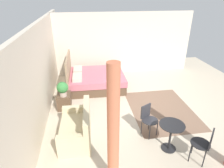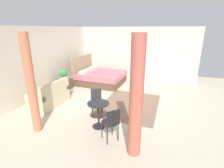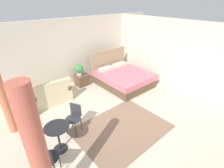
{
  "view_description": "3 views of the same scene",
  "coord_description": "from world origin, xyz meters",
  "px_view_note": "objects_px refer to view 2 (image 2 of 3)",
  "views": [
    {
      "loc": [
        -5.21,
        1.77,
        3.36
      ],
      "look_at": [
        0.12,
        0.94,
        0.76
      ],
      "focal_mm": 31.14,
      "sensor_mm": 36.0,
      "label": 1
    },
    {
      "loc": [
        -5.6,
        -1.73,
        2.51
      ],
      "look_at": [
        -0.17,
        0.19,
        0.61
      ],
      "focal_mm": 27.0,
      "sensor_mm": 36.0,
      "label": 2
    },
    {
      "loc": [
        -2.95,
        -3.07,
        3.26
      ],
      "look_at": [
        0.34,
        0.72,
        0.67
      ],
      "focal_mm": 27.0,
      "sensor_mm": 36.0,
      "label": 3
    }
  ],
  "objects_px": {
    "vase": "(66,76)",
    "balcony_table": "(98,111)",
    "cafe_chair_near_window": "(111,122)",
    "cafe_chair_near_couch": "(96,99)",
    "bed": "(100,77)",
    "nightstand": "(66,84)",
    "potted_plant": "(63,74)",
    "couch": "(50,97)"
  },
  "relations": [
    {
      "from": "vase",
      "to": "balcony_table",
      "type": "bearing_deg",
      "value": -132.32
    },
    {
      "from": "cafe_chair_near_window",
      "to": "cafe_chair_near_couch",
      "type": "distance_m",
      "value": 1.39
    },
    {
      "from": "bed",
      "to": "balcony_table",
      "type": "xyz_separation_m",
      "value": [
        -3.53,
        -1.47,
        0.17
      ]
    },
    {
      "from": "nightstand",
      "to": "potted_plant",
      "type": "relative_size",
      "value": 1.13
    },
    {
      "from": "potted_plant",
      "to": "balcony_table",
      "type": "distance_m",
      "value": 3.29
    },
    {
      "from": "vase",
      "to": "balcony_table",
      "type": "relative_size",
      "value": 0.31
    },
    {
      "from": "cafe_chair_near_window",
      "to": "nightstand",
      "type": "bearing_deg",
      "value": 48.85
    },
    {
      "from": "potted_plant",
      "to": "cafe_chair_near_window",
      "type": "relative_size",
      "value": 0.55
    },
    {
      "from": "bed",
      "to": "potted_plant",
      "type": "relative_size",
      "value": 4.54
    },
    {
      "from": "couch",
      "to": "balcony_table",
      "type": "relative_size",
      "value": 1.93
    },
    {
      "from": "balcony_table",
      "to": "bed",
      "type": "bearing_deg",
      "value": 22.61
    },
    {
      "from": "cafe_chair_near_couch",
      "to": "nightstand",
      "type": "bearing_deg",
      "value": 54.1
    },
    {
      "from": "couch",
      "to": "cafe_chair_near_window",
      "type": "distance_m",
      "value": 2.89
    },
    {
      "from": "bed",
      "to": "nightstand",
      "type": "distance_m",
      "value": 1.7
    },
    {
      "from": "balcony_table",
      "to": "cafe_chair_near_window",
      "type": "height_order",
      "value": "cafe_chair_near_window"
    },
    {
      "from": "bed",
      "to": "cafe_chair_near_couch",
      "type": "distance_m",
      "value": 3.13
    },
    {
      "from": "nightstand",
      "to": "potted_plant",
      "type": "bearing_deg",
      "value": -177.57
    },
    {
      "from": "nightstand",
      "to": "vase",
      "type": "xyz_separation_m",
      "value": [
        0.12,
        0.03,
        0.34
      ]
    },
    {
      "from": "potted_plant",
      "to": "vase",
      "type": "distance_m",
      "value": 0.27
    },
    {
      "from": "balcony_table",
      "to": "cafe_chair_near_window",
      "type": "bearing_deg",
      "value": -131.36
    },
    {
      "from": "couch",
      "to": "bed",
      "type": "bearing_deg",
      "value": -12.61
    },
    {
      "from": "potted_plant",
      "to": "balcony_table",
      "type": "xyz_separation_m",
      "value": [
        -2.1,
        -2.52,
        -0.25
      ]
    },
    {
      "from": "balcony_table",
      "to": "cafe_chair_near_couch",
      "type": "distance_m",
      "value": 0.7
    },
    {
      "from": "cafe_chair_near_window",
      "to": "potted_plant",
      "type": "bearing_deg",
      "value": 49.89
    },
    {
      "from": "balcony_table",
      "to": "cafe_chair_near_window",
      "type": "relative_size",
      "value": 0.83
    },
    {
      "from": "cafe_chair_near_couch",
      "to": "cafe_chair_near_window",
      "type": "bearing_deg",
      "value": -141.4
    },
    {
      "from": "couch",
      "to": "nightstand",
      "type": "relative_size",
      "value": 2.6
    },
    {
      "from": "couch",
      "to": "cafe_chair_near_window",
      "type": "xyz_separation_m",
      "value": [
        -1.16,
        -2.63,
        0.22
      ]
    },
    {
      "from": "cafe_chair_near_window",
      "to": "cafe_chair_near_couch",
      "type": "height_order",
      "value": "cafe_chair_near_window"
    },
    {
      "from": "couch",
      "to": "potted_plant",
      "type": "height_order",
      "value": "potted_plant"
    },
    {
      "from": "cafe_chair_near_window",
      "to": "bed",
      "type": "bearing_deg",
      "value": 26.59
    },
    {
      "from": "potted_plant",
      "to": "balcony_table",
      "type": "relative_size",
      "value": 0.66
    },
    {
      "from": "nightstand",
      "to": "potted_plant",
      "type": "height_order",
      "value": "potted_plant"
    },
    {
      "from": "potted_plant",
      "to": "cafe_chair_near_couch",
      "type": "distance_m",
      "value": 2.65
    },
    {
      "from": "cafe_chair_near_window",
      "to": "balcony_table",
      "type": "bearing_deg",
      "value": 48.64
    },
    {
      "from": "vase",
      "to": "balcony_table",
      "type": "xyz_separation_m",
      "value": [
        -2.32,
        -2.55,
        -0.1
      ]
    },
    {
      "from": "bed",
      "to": "vase",
      "type": "bearing_deg",
      "value": 138.1
    },
    {
      "from": "cafe_chair_near_couch",
      "to": "vase",
      "type": "bearing_deg",
      "value": 52.42
    },
    {
      "from": "couch",
      "to": "cafe_chair_near_couch",
      "type": "distance_m",
      "value": 1.78
    },
    {
      "from": "couch",
      "to": "nightstand",
      "type": "distance_m",
      "value": 1.57
    },
    {
      "from": "bed",
      "to": "couch",
      "type": "relative_size",
      "value": 1.55
    },
    {
      "from": "nightstand",
      "to": "balcony_table",
      "type": "height_order",
      "value": "balcony_table"
    }
  ]
}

